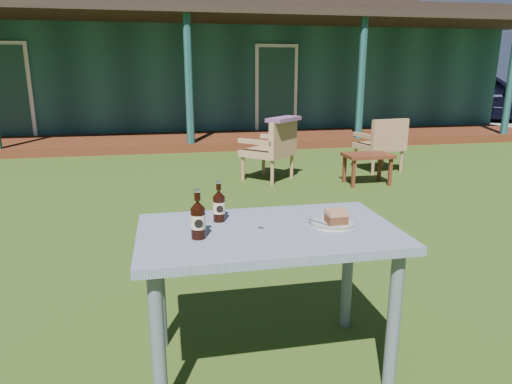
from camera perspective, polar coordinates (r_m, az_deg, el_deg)
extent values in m
plane|color=#334916|center=(3.85, -3.79, -6.95)|extent=(80.00, 80.00, 0.00)
cube|color=#194240|center=(13.06, -9.55, 14.08)|extent=(15.00, 6.00, 2.60)
cube|color=black|center=(13.13, -9.84, 20.41)|extent=(15.80, 6.80, 0.30)
cube|color=black|center=(13.17, -9.92, 22.14)|extent=(12.00, 3.50, 0.60)
cube|color=#532614|center=(9.26, -8.39, 6.31)|extent=(15.00, 1.80, 0.16)
cube|color=black|center=(9.22, -8.98, 21.03)|extent=(15.40, 2.00, 0.12)
cylinder|color=#194240|center=(8.37, -8.39, 13.29)|extent=(0.14, 0.14, 2.45)
cylinder|color=#194240|center=(9.14, 13.00, 13.20)|extent=(0.14, 0.14, 2.45)
cylinder|color=#194240|center=(10.86, 29.21, 11.94)|extent=(0.14, 0.14, 2.45)
cube|color=white|center=(10.49, -28.68, 10.73)|extent=(0.95, 0.06, 2.00)
cube|color=#193D38|center=(10.47, -28.72, 10.72)|extent=(0.80, 0.04, 1.85)
cube|color=white|center=(10.33, 2.54, 12.45)|extent=(0.95, 0.06, 2.00)
cube|color=#193D38|center=(10.31, 2.58, 12.44)|extent=(0.80, 0.04, 1.85)
imported|color=black|center=(15.17, 26.28, 10.67)|extent=(4.51, 3.58, 1.44)
cube|color=slate|center=(2.13, 1.58, -5.15)|extent=(1.20, 0.70, 0.04)
cylinder|color=slate|center=(2.00, -12.12, -18.42)|extent=(0.06, 0.06, 0.68)
cylinder|color=slate|center=(2.22, 16.82, -15.15)|extent=(0.06, 0.06, 0.68)
cylinder|color=slate|center=(2.47, -12.01, -11.60)|extent=(0.06, 0.06, 0.68)
cylinder|color=slate|center=(2.66, 11.37, -9.66)|extent=(0.06, 0.06, 0.68)
cylinder|color=silver|center=(2.21, 9.48, -3.89)|extent=(0.20, 0.20, 0.01)
cylinder|color=olive|center=(2.21, 9.48, -3.77)|extent=(0.20, 0.20, 0.00)
cube|color=#4E2B19|center=(2.19, 9.99, -3.31)|extent=(0.09, 0.08, 0.04)
cube|color=#AB6E4C|center=(2.18, 10.02, -2.54)|extent=(0.09, 0.09, 0.02)
cube|color=silver|center=(2.17, 7.97, -3.87)|extent=(0.08, 0.13, 0.00)
cylinder|color=black|center=(2.22, -4.64, -2.15)|extent=(0.06, 0.06, 0.12)
cone|color=black|center=(2.20, -4.68, -0.20)|extent=(0.06, 0.06, 0.03)
cylinder|color=black|center=(2.19, -4.70, 0.66)|extent=(0.02, 0.02, 0.03)
cylinder|color=silver|center=(2.19, -4.71, 1.21)|extent=(0.03, 0.03, 0.01)
cylinder|color=beige|center=(2.22, -4.64, -1.91)|extent=(0.06, 0.06, 0.06)
cylinder|color=black|center=(2.19, -4.55, -2.13)|extent=(0.03, 0.00, 0.03)
cylinder|color=black|center=(2.00, -7.24, -3.93)|extent=(0.06, 0.06, 0.13)
cone|color=black|center=(1.98, -7.32, -1.57)|extent=(0.06, 0.06, 0.04)
cylinder|color=black|center=(1.97, -7.35, -0.53)|extent=(0.03, 0.03, 0.04)
cylinder|color=silver|center=(1.96, -7.38, 0.15)|extent=(0.03, 0.03, 0.01)
cylinder|color=beige|center=(2.00, -7.25, -3.64)|extent=(0.07, 0.07, 0.06)
cylinder|color=black|center=(1.97, -7.18, -3.94)|extent=(0.04, 0.00, 0.04)
cylinder|color=silver|center=(2.12, 0.61, -4.57)|extent=(0.03, 0.03, 0.01)
cube|color=#9D734E|center=(6.17, 1.47, 4.98)|extent=(0.82, 0.82, 0.08)
cube|color=#9D734E|center=(6.01, 3.44, 6.98)|extent=(0.48, 0.47, 0.39)
cube|color=#9D734E|center=(6.37, 2.64, 6.86)|extent=(0.41, 0.42, 0.06)
cube|color=#9D734E|center=(5.93, -0.07, 6.28)|extent=(0.41, 0.42, 0.06)
cylinder|color=#9D734E|center=(6.54, 0.93, 3.70)|extent=(0.05, 0.05, 0.33)
cylinder|color=#9D734E|center=(6.13, -1.65, 2.95)|extent=(0.05, 0.05, 0.33)
cylinder|color=#9D734E|center=(6.30, 4.48, 3.23)|extent=(0.05, 0.05, 0.33)
cylinder|color=#9D734E|center=(5.88, 2.04, 2.42)|extent=(0.05, 0.05, 0.33)
cube|color=#9D734E|center=(6.98, 15.12, 5.53)|extent=(0.66, 0.63, 0.08)
cube|color=#9D734E|center=(6.76, 16.40, 7.12)|extent=(0.58, 0.17, 0.38)
cube|color=#9D734E|center=(7.12, 16.82, 6.94)|extent=(0.14, 0.51, 0.05)
cube|color=#9D734E|center=(6.82, 13.36, 6.86)|extent=(0.14, 0.51, 0.05)
cylinder|color=#9D734E|center=(7.33, 15.55, 4.34)|extent=(0.05, 0.05, 0.32)
cylinder|color=#9D734E|center=(7.06, 12.34, 4.15)|extent=(0.05, 0.05, 0.32)
cylinder|color=#9D734E|center=(6.98, 17.71, 3.67)|extent=(0.05, 0.05, 0.32)
cylinder|color=#9D734E|center=(6.69, 14.42, 3.45)|extent=(0.05, 0.05, 0.32)
cube|color=#6F426D|center=(5.98, 3.48, 9.08)|extent=(0.55, 0.55, 0.05)
cube|color=#532614|center=(6.07, 13.81, 4.47)|extent=(0.60, 0.40, 0.04)
cube|color=#532614|center=(5.87, 12.09, 2.24)|extent=(0.04, 0.04, 0.36)
cube|color=#532614|center=(6.09, 16.42, 2.39)|extent=(0.04, 0.04, 0.36)
cube|color=#532614|center=(6.14, 11.00, 2.84)|extent=(0.04, 0.04, 0.36)
cube|color=#532614|center=(6.35, 15.19, 2.98)|extent=(0.04, 0.04, 0.36)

